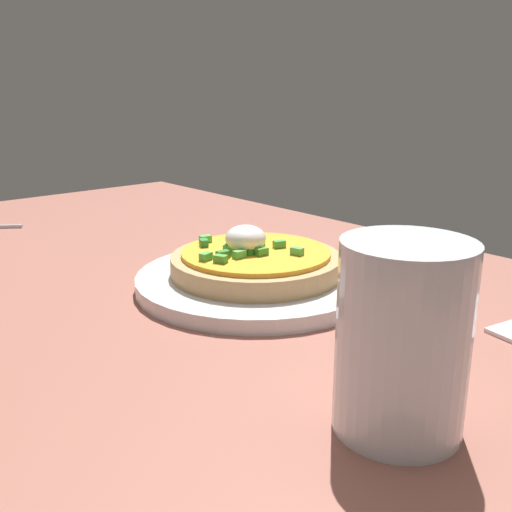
% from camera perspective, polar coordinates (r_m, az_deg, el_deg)
% --- Properties ---
extents(dining_table, '(1.23, 0.77, 0.02)m').
position_cam_1_polar(dining_table, '(0.65, -8.72, -3.89)').
color(dining_table, '#95594B').
rests_on(dining_table, ground).
extents(plate, '(0.26, 0.26, 0.02)m').
position_cam_1_polar(plate, '(0.63, 0.00, -2.43)').
color(plate, silver).
rests_on(plate, dining_table).
extents(pizza, '(0.18, 0.18, 0.05)m').
position_cam_1_polar(pizza, '(0.62, -0.08, -0.50)').
color(pizza, tan).
rests_on(pizza, plate).
extents(cup_near, '(0.08, 0.08, 0.12)m').
position_cam_1_polar(cup_near, '(0.37, 14.13, -8.83)').
color(cup_near, silver).
rests_on(cup_near, dining_table).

